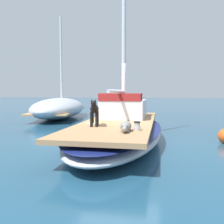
{
  "coord_description": "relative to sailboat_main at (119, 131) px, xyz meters",
  "views": [
    {
      "loc": [
        1.48,
        -7.51,
        1.54
      ],
      "look_at": [
        0.0,
        -1.0,
        1.01
      ],
      "focal_mm": 40.36,
      "sensor_mm": 36.0,
      "label": 1
    }
  ],
  "objects": [
    {
      "name": "mast_main",
      "position": [
        -0.03,
        0.74,
        3.19
      ],
      "size": [
        0.14,
        2.27,
        6.42
      ],
      "color": "silver",
      "rests_on": "sailboat_main"
    },
    {
      "name": "coiled_rope",
      "position": [
        -0.53,
        -1.01,
        0.35
      ],
      "size": [
        0.32,
        0.32,
        0.04
      ],
      "primitive_type": "torus",
      "color": "beige",
      "rests_on": "sailboat_main"
    },
    {
      "name": "deck_winch",
      "position": [
        0.77,
        -1.8,
        0.42
      ],
      "size": [
        0.16,
        0.16,
        0.21
      ],
      "color": "#B7B7BC",
      "rests_on": "sailboat_main"
    },
    {
      "name": "dog_black",
      "position": [
        -0.39,
        -1.32,
        0.75
      ],
      "size": [
        0.33,
        0.93,
        0.7
      ],
      "color": "black",
      "rests_on": "sailboat_main"
    },
    {
      "name": "sailboat_main",
      "position": [
        0.0,
        0.0,
        0.0
      ],
      "size": [
        2.74,
        7.31,
        0.66
      ],
      "color": "#B2B7C1",
      "rests_on": "ground"
    },
    {
      "name": "ground_plane",
      "position": [
        0.0,
        0.0,
        -0.34
      ],
      "size": [
        120.0,
        120.0,
        0.0
      ],
      "primitive_type": "plane",
      "color": "navy"
    },
    {
      "name": "moored_boat_port_side",
      "position": [
        -4.88,
        6.31,
        0.28
      ],
      "size": [
        4.05,
        7.4,
        6.11
      ],
      "color": "#B2B7C1",
      "rests_on": "ground"
    },
    {
      "name": "dog_grey",
      "position": [
        0.53,
        -1.96,
        0.43
      ],
      "size": [
        0.33,
        0.95,
        0.22
      ],
      "color": "gray",
      "rests_on": "sailboat_main"
    },
    {
      "name": "cabin_house",
      "position": [
        -0.04,
        1.12,
        0.67
      ],
      "size": [
        1.47,
        2.26,
        0.84
      ],
      "color": "silver",
      "rests_on": "sailboat_main"
    }
  ]
}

